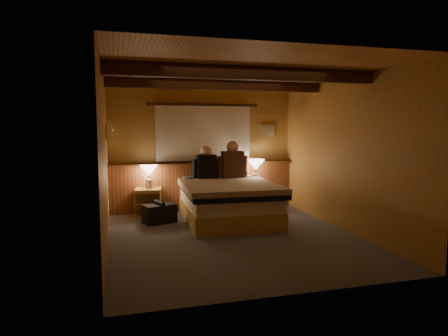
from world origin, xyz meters
name	(u,v)px	position (x,y,z in m)	size (l,w,h in m)	color
floor	(233,237)	(0.00, 0.00, 0.00)	(4.20, 4.20, 0.00)	#565A66
ceiling	(234,72)	(0.00, 0.00, 2.40)	(4.20, 4.20, 0.00)	#DCA152
wall_back	(203,149)	(0.00, 2.10, 1.20)	(3.60, 3.60, 0.00)	gold
wall_left	(105,159)	(-1.80, 0.00, 1.20)	(4.20, 4.20, 0.00)	gold
wall_right	(343,154)	(1.80, 0.00, 1.20)	(4.20, 4.20, 0.00)	gold
wall_front	(297,173)	(0.00, -2.10, 1.20)	(3.60, 3.60, 0.00)	gold
wainscot	(204,185)	(0.00, 2.04, 0.49)	(3.60, 0.23, 0.94)	brown
curtain_window	(204,132)	(0.00, 2.03, 1.52)	(2.18, 0.09, 1.11)	#472611
ceiling_beams	(231,80)	(0.00, 0.15, 2.31)	(3.60, 1.65, 0.16)	#472611
coat_rail	(111,125)	(-1.72, 1.58, 1.67)	(0.05, 0.55, 0.24)	silver
framed_print	(268,131)	(1.35, 2.08, 1.55)	(0.30, 0.04, 0.25)	tan
bed	(228,201)	(0.20, 1.00, 0.35)	(1.61, 2.03, 0.68)	tan
nightstand_left	(148,202)	(-1.10, 1.77, 0.25)	(0.52, 0.48, 0.51)	tan
nightstand_right	(256,196)	(0.98, 1.75, 0.28)	(0.52, 0.47, 0.56)	tan
lamp_left	(149,172)	(-1.08, 1.80, 0.81)	(0.33, 0.33, 0.43)	silver
lamp_right	(256,166)	(0.97, 1.73, 0.87)	(0.34, 0.34, 0.44)	silver
person_left	(206,165)	(-0.04, 1.66, 0.92)	(0.52, 0.22, 0.63)	black
person_right	(233,162)	(0.48, 1.65, 0.96)	(0.59, 0.24, 0.72)	#44291B
duffel_bag	(159,213)	(-0.96, 1.18, 0.17)	(0.60, 0.46, 0.38)	black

